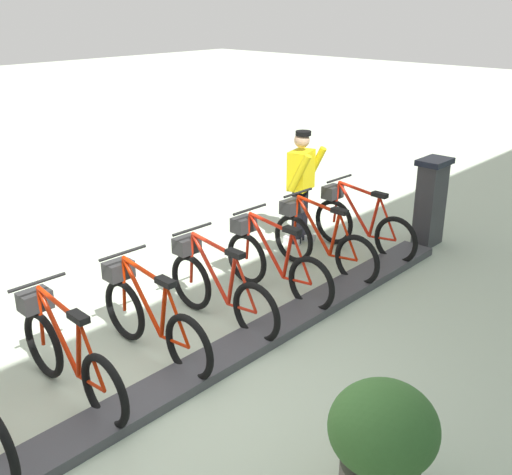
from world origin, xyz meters
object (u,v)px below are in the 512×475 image
(bike_docked_3, at_px, (217,287))
(bike_docked_4, at_px, (150,317))
(payment_kiosk, at_px, (430,201))
(bike_docked_0, at_px, (360,223))
(worker_near_rack, at_px, (301,183))
(planter_bush, at_px, (382,441))
(bike_docked_1, at_px, (320,241))
(bike_docked_5, at_px, (67,354))
(bike_docked_2, at_px, (273,262))

(bike_docked_3, bearing_deg, bike_docked_4, 90.00)
(bike_docked_3, height_order, bike_docked_4, same)
(payment_kiosk, bearing_deg, bike_docked_3, 81.25)
(bike_docked_0, bearing_deg, worker_near_rack, 18.33)
(planter_bush, bearing_deg, bike_docked_1, -46.88)
(bike_docked_3, xyz_separation_m, bike_docked_5, (0.00, 1.85, 0.00))
(bike_docked_0, distance_m, bike_docked_4, 3.71)
(bike_docked_3, bearing_deg, planter_bush, 158.58)
(payment_kiosk, distance_m, bike_docked_1, 1.96)
(payment_kiosk, xyz_separation_m, bike_docked_2, (0.57, 2.79, -0.24))
(bike_docked_3, xyz_separation_m, worker_near_rack, (0.84, -2.50, 0.48))
(bike_docked_2, bearing_deg, bike_docked_1, -90.00)
(bike_docked_2, bearing_deg, bike_docked_0, -90.00)
(payment_kiosk, bearing_deg, bike_docked_2, 78.41)
(bike_docked_2, distance_m, bike_docked_5, 2.78)
(bike_docked_4, height_order, worker_near_rack, worker_near_rack)
(bike_docked_4, bearing_deg, bike_docked_1, -90.00)
(bike_docked_0, xyz_separation_m, worker_near_rack, (0.84, 0.28, 0.48))
(bike_docked_2, bearing_deg, payment_kiosk, -101.59)
(bike_docked_0, xyz_separation_m, bike_docked_1, (0.00, 0.93, 0.00))
(bike_docked_3, relative_size, bike_docked_5, 1.00)
(bike_docked_5, bearing_deg, bike_docked_0, -90.00)
(bike_docked_4, distance_m, planter_bush, 2.75)
(payment_kiosk, distance_m, bike_docked_0, 1.12)
(payment_kiosk, bearing_deg, planter_bush, 114.38)
(payment_kiosk, height_order, bike_docked_1, payment_kiosk)
(bike_docked_2, distance_m, bike_docked_4, 1.85)
(bike_docked_4, bearing_deg, bike_docked_5, 90.00)
(bike_docked_1, height_order, bike_docked_5, same)
(payment_kiosk, xyz_separation_m, planter_bush, (-2.17, 4.79, -0.12))
(payment_kiosk, xyz_separation_m, bike_docked_0, (0.57, 0.93, -0.24))
(bike_docked_2, relative_size, worker_near_rack, 1.04)
(bike_docked_2, height_order, bike_docked_3, same)
(worker_near_rack, bearing_deg, bike_docked_1, 142.38)
(bike_docked_2, xyz_separation_m, worker_near_rack, (0.84, -1.57, 0.48))
(payment_kiosk, distance_m, bike_docked_4, 4.68)
(bike_docked_0, relative_size, bike_docked_2, 1.00)
(payment_kiosk, distance_m, bike_docked_3, 3.76)
(bike_docked_3, xyz_separation_m, bike_docked_4, (0.00, 0.93, 0.00))
(bike_docked_2, height_order, worker_near_rack, worker_near_rack)
(payment_kiosk, relative_size, bike_docked_1, 0.74)
(bike_docked_5, bearing_deg, bike_docked_3, -90.00)
(bike_docked_5, height_order, worker_near_rack, worker_near_rack)
(worker_near_rack, bearing_deg, planter_bush, 135.05)
(bike_docked_0, height_order, planter_bush, bike_docked_0)
(bike_docked_2, relative_size, bike_docked_3, 1.00)
(bike_docked_2, distance_m, worker_near_rack, 1.85)
(planter_bush, bearing_deg, bike_docked_0, -54.57)
(bike_docked_5, xyz_separation_m, worker_near_rack, (0.84, -4.35, 0.48))
(payment_kiosk, distance_m, bike_docked_5, 5.60)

